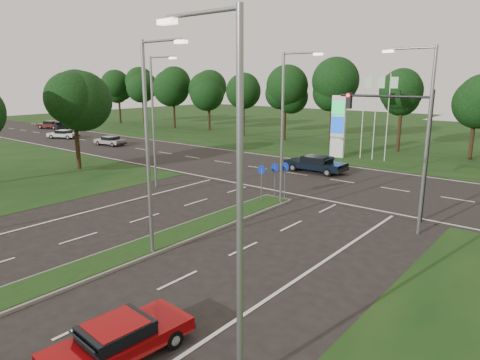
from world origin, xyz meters
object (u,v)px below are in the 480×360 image
Objects in this scene: red_sedan at (119,339)px; far_car_b at (63,134)px; far_car_d at (51,124)px; far_car_a at (110,141)px; navy_sedan at (316,164)px; far_car_c at (59,125)px.

red_sedan is 48.93m from far_car_b.
far_car_d reaches higher than far_car_b.
red_sedan is 0.90× the size of far_car_d.
navy_sedan is at bearing -93.53° from far_car_a.
far_car_b is at bearing 93.39° from navy_sedan.
far_car_c is at bearing 68.34° from far_car_a.
navy_sedan is 1.19× the size of far_car_b.
far_car_d is (-47.89, 2.34, -0.08)m from navy_sedan.
far_car_b is at bearing -129.57° from far_car_d.
far_car_a is (-25.74, -2.11, -0.15)m from navy_sedan.
far_car_a is (-33.62, 22.66, -0.02)m from red_sedan.
far_car_b is (-43.52, 22.38, 0.00)m from red_sedan.
far_car_d reaches higher than red_sedan.
far_car_b is at bearing -104.02° from far_car_c.
far_car_c is 0.94× the size of far_car_d.
far_car_d is (-22.15, 4.46, 0.08)m from far_car_a.
navy_sedan is 1.15× the size of far_car_c.
red_sedan is 0.83× the size of navy_sedan.
far_car_b is (-9.90, -0.29, 0.02)m from far_car_a.
navy_sedan reaches higher than far_car_a.
red_sedan is 0.96× the size of far_car_c.
red_sedan is at bearing -104.87° from far_car_c.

